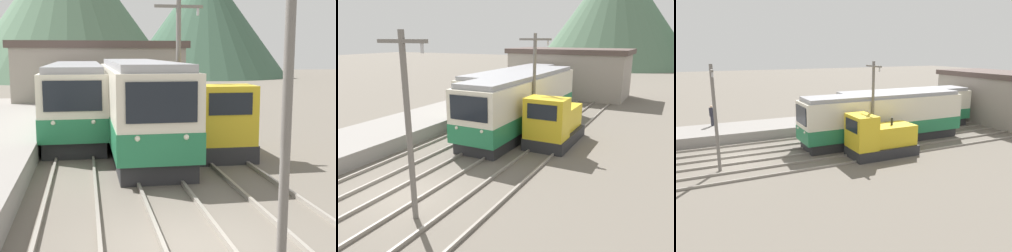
{
  "view_description": "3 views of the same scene",
  "coord_description": "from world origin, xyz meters",
  "views": [
    {
      "loc": [
        -2.09,
        -9.57,
        4.25
      ],
      "look_at": [
        0.87,
        7.26,
        1.55
      ],
      "focal_mm": 50.0,
      "sensor_mm": 36.0,
      "label": 1
    },
    {
      "loc": [
        9.35,
        -8.94,
        6.2
      ],
      "look_at": [
        1.13,
        6.87,
        1.37
      ],
      "focal_mm": 35.0,
      "sensor_mm": 36.0,
      "label": 2
    },
    {
      "loc": [
        22.01,
        -2.3,
        7.23
      ],
      "look_at": [
        -0.92,
        8.39,
        1.31
      ],
      "focal_mm": 35.0,
      "sensor_mm": 36.0,
      "label": 3
    }
  ],
  "objects": [
    {
      "name": "commuter_train_center",
      "position": [
        0.2,
        11.3,
        1.79
      ],
      "size": [
        2.84,
        13.68,
        3.88
      ],
      "color": "#28282B",
      "rests_on": "ground"
    },
    {
      "name": "track_center",
      "position": [
        0.2,
        0.0,
        0.07
      ],
      "size": [
        1.54,
        60.0,
        0.14
      ],
      "color": "gray",
      "rests_on": "ground"
    },
    {
      "name": "track_right",
      "position": [
        3.2,
        0.0,
        0.07
      ],
      "size": [
        1.54,
        60.0,
        0.14
      ],
      "color": "gray",
      "rests_on": "ground"
    },
    {
      "name": "ground_plane",
      "position": [
        0.0,
        0.0,
        0.0
      ],
      "size": [
        200.0,
        200.0,
        0.0
      ],
      "primitive_type": "plane",
      "color": "#665E54"
    },
    {
      "name": "station_building",
      "position": [
        -1.07,
        26.0,
        2.55
      ],
      "size": [
        12.6,
        6.3,
        5.05
      ],
      "color": "gray",
      "rests_on": "ground"
    },
    {
      "name": "track_left",
      "position": [
        -2.6,
        0.0,
        0.07
      ],
      "size": [
        1.54,
        60.0,
        0.14
      ],
      "color": "gray",
      "rests_on": "ground"
    },
    {
      "name": "mountain_backdrop",
      "position": [
        3.9,
        70.22,
        11.14
      ],
      "size": [
        54.89,
        34.63,
        23.84
      ],
      "color": "#517056",
      "rests_on": "ground"
    },
    {
      "name": "commuter_train_left",
      "position": [
        -2.6,
        15.4,
        1.71
      ],
      "size": [
        2.84,
        13.46,
        3.68
      ],
      "color": "#28282B",
      "rests_on": "ground"
    },
    {
      "name": "shunting_locomotive",
      "position": [
        3.2,
        9.13,
        1.21
      ],
      "size": [
        2.4,
        4.78,
        3.0
      ],
      "color": "#28282B",
      "rests_on": "ground"
    },
    {
      "name": "catenary_mast_mid",
      "position": [
        1.71,
        9.48,
        3.53
      ],
      "size": [
        2.0,
        0.2,
        6.44
      ],
      "color": "slate",
      "rests_on": "ground"
    },
    {
      "name": "catenary_mast_near",
      "position": [
        1.71,
        -1.2,
        3.53
      ],
      "size": [
        2.0,
        0.2,
        6.44
      ],
      "color": "slate",
      "rests_on": "ground"
    }
  ]
}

